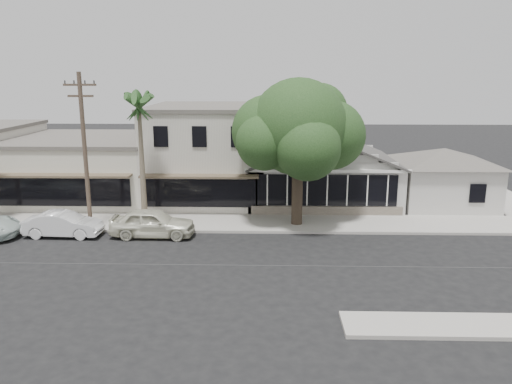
{
  "coord_description": "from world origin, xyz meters",
  "views": [
    {
      "loc": [
        1.33,
        -22.23,
        8.82
      ],
      "look_at": [
        0.58,
        6.0,
        2.18
      ],
      "focal_mm": 35.0,
      "sensor_mm": 36.0,
      "label": 1
    }
  ],
  "objects_px": {
    "car_1": "(63,224)",
    "shade_tree": "(297,130)",
    "car_0": "(152,223)",
    "utility_pole": "(85,149)"
  },
  "relations": [
    {
      "from": "car_0",
      "to": "car_1",
      "type": "height_order",
      "value": "car_0"
    },
    {
      "from": "utility_pole",
      "to": "car_0",
      "type": "height_order",
      "value": "utility_pole"
    },
    {
      "from": "car_0",
      "to": "car_1",
      "type": "distance_m",
      "value": 5.0
    },
    {
      "from": "utility_pole",
      "to": "car_1",
      "type": "xyz_separation_m",
      "value": [
        -1.15,
        -1.08,
        -4.09
      ]
    },
    {
      "from": "utility_pole",
      "to": "car_1",
      "type": "bearing_deg",
      "value": -136.86
    },
    {
      "from": "car_0",
      "to": "car_1",
      "type": "xyz_separation_m",
      "value": [
        -5.0,
        -0.09,
        -0.1
      ]
    },
    {
      "from": "car_0",
      "to": "shade_tree",
      "type": "distance_m",
      "value": 9.79
    },
    {
      "from": "car_1",
      "to": "shade_tree",
      "type": "bearing_deg",
      "value": -77.23
    },
    {
      "from": "utility_pole",
      "to": "shade_tree",
      "type": "bearing_deg",
      "value": 7.21
    },
    {
      "from": "car_1",
      "to": "shade_tree",
      "type": "relative_size",
      "value": 0.49
    }
  ]
}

